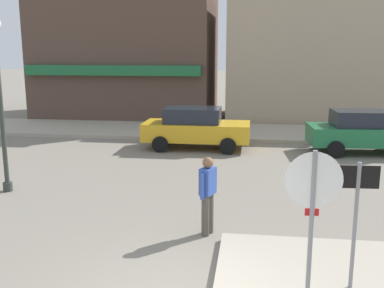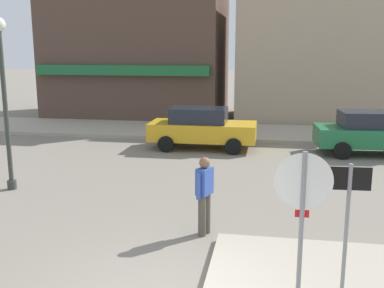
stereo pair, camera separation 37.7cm
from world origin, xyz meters
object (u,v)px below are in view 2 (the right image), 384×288
object	(u,v)px
lamp_post	(3,79)
parked_car_second	(373,132)
stop_sign	(302,205)
pedestrian_crossing_near	(204,193)
one_way_sign	(347,215)
parked_car_nearest	(202,127)

from	to	relation	value
lamp_post	parked_car_second	distance (m)	12.22
stop_sign	pedestrian_crossing_near	world-z (taller)	stop_sign
stop_sign	pedestrian_crossing_near	size ratio (longest dim) A/B	1.43
one_way_sign	parked_car_second	size ratio (longest dim) A/B	0.51
parked_car_second	pedestrian_crossing_near	size ratio (longest dim) A/B	2.55
stop_sign	parked_car_second	size ratio (longest dim) A/B	0.56
parked_car_nearest	parked_car_second	size ratio (longest dim) A/B	0.97
parked_car_nearest	pedestrian_crossing_near	world-z (taller)	pedestrian_crossing_near
pedestrian_crossing_near	parked_car_nearest	bearing A→B (deg)	98.92
lamp_post	parked_car_second	xyz separation A→B (m)	(10.44, 5.98, -2.15)
one_way_sign	lamp_post	world-z (taller)	lamp_post
stop_sign	parked_car_second	bearing A→B (deg)	73.05
parked_car_nearest	pedestrian_crossing_near	size ratio (longest dim) A/B	2.49
stop_sign	lamp_post	world-z (taller)	lamp_post
one_way_sign	parked_car_nearest	bearing A→B (deg)	109.78
lamp_post	pedestrian_crossing_near	size ratio (longest dim) A/B	2.82
stop_sign	lamp_post	distance (m)	8.63
parked_car_nearest	pedestrian_crossing_near	xyz separation A→B (m)	(1.27, -8.09, 0.06)
lamp_post	parked_car_second	world-z (taller)	lamp_post
stop_sign	one_way_sign	xyz separation A→B (m)	(0.66, 0.21, -0.19)
stop_sign	one_way_sign	distance (m)	0.71
one_way_sign	lamp_post	distance (m)	9.12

